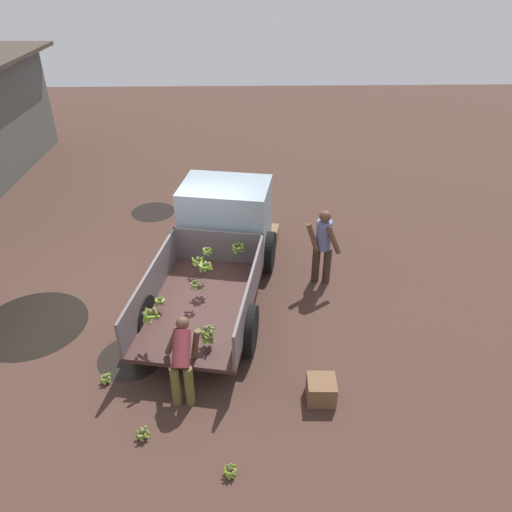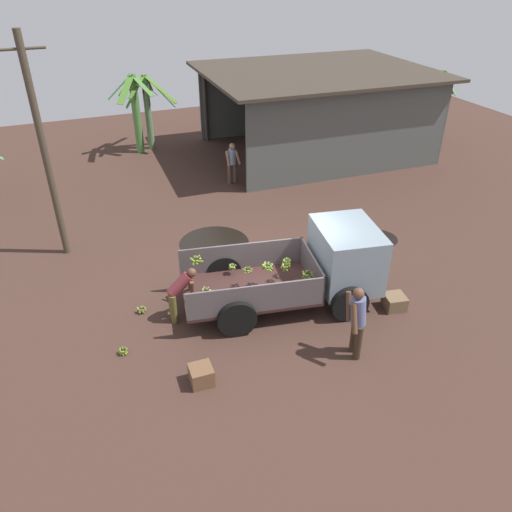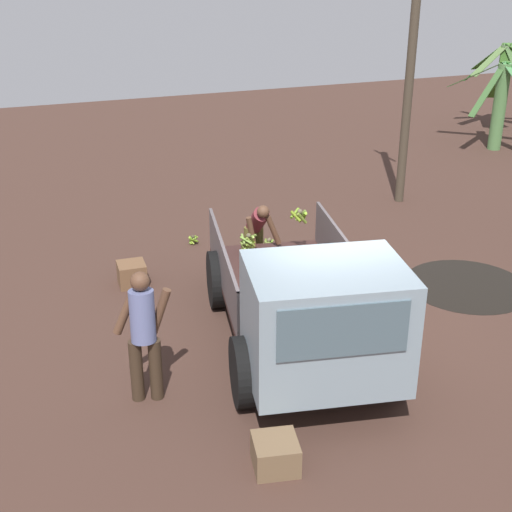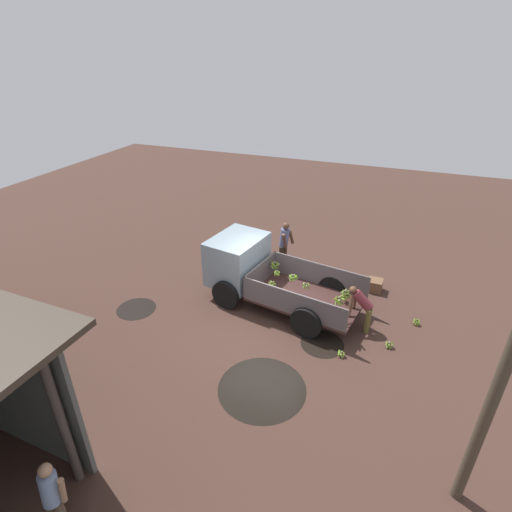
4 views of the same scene
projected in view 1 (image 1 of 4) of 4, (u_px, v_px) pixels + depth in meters
ground at (187, 295)px, 10.47m from camera, size 36.00×36.00×0.00m
mud_patch_0 at (32, 324)px, 9.66m from camera, size 2.10×2.10×0.01m
mud_patch_1 at (131, 358)px, 8.88m from camera, size 1.18×1.18×0.01m
mud_patch_2 at (153, 212)px, 13.69m from camera, size 1.19×1.19×0.01m
cargo_truck at (221, 234)px, 10.62m from camera, size 4.96×2.79×1.91m
person_foreground_visitor at (323, 243)px, 10.36m from camera, size 0.51×0.76×1.75m
person_worker_loading at (182, 358)px, 7.78m from camera, size 0.71×0.62×1.32m
banana_bunch_on_ground_0 at (143, 433)px, 7.40m from camera, size 0.22×0.22×0.19m
banana_bunch_on_ground_1 at (106, 378)px, 8.35m from camera, size 0.19×0.19×0.17m
banana_bunch_on_ground_2 at (230, 471)px, 6.88m from camera, size 0.21×0.20×0.18m
wooden_crate_0 at (321, 390)px, 7.99m from camera, size 0.47×0.47×0.39m
wooden_crate_1 at (268, 234)px, 12.29m from camera, size 0.57×0.57×0.36m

